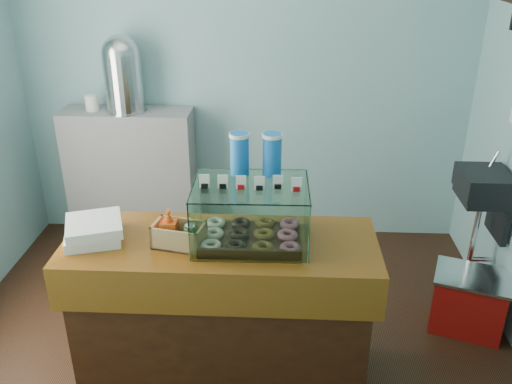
# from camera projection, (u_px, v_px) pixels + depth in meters

# --- Properties ---
(ground) EXTENTS (3.50, 3.50, 0.00)m
(ground) POSITION_uv_depth(u_px,v_px,m) (229.00, 346.00, 3.36)
(ground) COLOR black
(ground) RESTS_ON ground
(room_shell) EXTENTS (3.54, 3.04, 2.82)m
(room_shell) POSITION_uv_depth(u_px,v_px,m) (227.00, 71.00, 2.64)
(room_shell) COLOR #7FB0B9
(room_shell) RESTS_ON ground
(counter) EXTENTS (1.60, 0.60, 0.90)m
(counter) POSITION_uv_depth(u_px,v_px,m) (223.00, 312.00, 2.94)
(counter) COLOR #3F1C0C
(counter) RESTS_ON ground
(back_shelf) EXTENTS (1.00, 0.32, 1.10)m
(back_shelf) POSITION_uv_depth(u_px,v_px,m) (132.00, 177.00, 4.36)
(back_shelf) COLOR gray
(back_shelf) RESTS_ON ground
(display_case) EXTENTS (0.58, 0.43, 0.53)m
(display_case) POSITION_uv_depth(u_px,v_px,m) (252.00, 207.00, 2.71)
(display_case) COLOR #361F10
(display_case) RESTS_ON counter
(condiment_crate) EXTENTS (0.28, 0.20, 0.19)m
(condiment_crate) POSITION_uv_depth(u_px,v_px,m) (177.00, 233.00, 2.68)
(condiment_crate) COLOR tan
(condiment_crate) RESTS_ON counter
(pastry_boxes) EXTENTS (0.35, 0.35, 0.11)m
(pastry_boxes) POSITION_uv_depth(u_px,v_px,m) (94.00, 230.00, 2.74)
(pastry_boxes) COLOR white
(pastry_boxes) RESTS_ON counter
(coffee_urn) EXTENTS (0.31, 0.31, 0.57)m
(coffee_urn) POSITION_uv_depth(u_px,v_px,m) (122.00, 72.00, 3.99)
(coffee_urn) COLOR silver
(coffee_urn) RESTS_ON back_shelf
(red_cooler) EXTENTS (0.53, 0.47, 0.39)m
(red_cooler) POSITION_uv_depth(u_px,v_px,m) (468.00, 301.00, 3.45)
(red_cooler) COLOR #AB100D
(red_cooler) RESTS_ON ground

